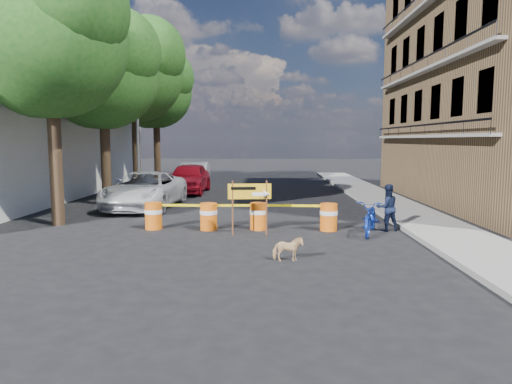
{
  "coord_description": "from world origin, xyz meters",
  "views": [
    {
      "loc": [
        0.47,
        -13.7,
        2.98
      ],
      "look_at": [
        0.18,
        1.0,
        1.3
      ],
      "focal_mm": 32.0,
      "sensor_mm": 36.0,
      "label": 1
    }
  ],
  "objects_px": {
    "pedestrian": "(387,208)",
    "barrel_far_right": "(329,216)",
    "bicycle": "(372,201)",
    "dog": "(288,249)",
    "barrel_mid_right": "(258,216)",
    "barrel_far_left": "(153,215)",
    "sedan_red": "(189,178)",
    "detour_sign": "(255,196)",
    "suv_white": "(145,190)",
    "sedan_silver": "(194,175)",
    "barrel_mid_left": "(209,216)"
  },
  "relations": [
    {
      "from": "sedan_red",
      "to": "barrel_far_left",
      "type": "bearing_deg",
      "value": -85.97
    },
    {
      "from": "barrel_far_left",
      "to": "suv_white",
      "type": "relative_size",
      "value": 0.16
    },
    {
      "from": "pedestrian",
      "to": "sedan_silver",
      "type": "distance_m",
      "value": 15.86
    },
    {
      "from": "barrel_mid_left",
      "to": "suv_white",
      "type": "height_order",
      "value": "suv_white"
    },
    {
      "from": "barrel_mid_right",
      "to": "sedan_red",
      "type": "relative_size",
      "value": 0.18
    },
    {
      "from": "barrel_far_left",
      "to": "sedan_silver",
      "type": "height_order",
      "value": "sedan_silver"
    },
    {
      "from": "bicycle",
      "to": "sedan_silver",
      "type": "bearing_deg",
      "value": 138.66
    },
    {
      "from": "dog",
      "to": "pedestrian",
      "type": "bearing_deg",
      "value": -45.62
    },
    {
      "from": "suv_white",
      "to": "sedan_red",
      "type": "bearing_deg",
      "value": 83.53
    },
    {
      "from": "bicycle",
      "to": "dog",
      "type": "xyz_separation_m",
      "value": [
        -2.79,
        -3.25,
        -0.75
      ]
    },
    {
      "from": "pedestrian",
      "to": "barrel_far_right",
      "type": "bearing_deg",
      "value": -9.5
    },
    {
      "from": "barrel_mid_right",
      "to": "dog",
      "type": "height_order",
      "value": "barrel_mid_right"
    },
    {
      "from": "detour_sign",
      "to": "dog",
      "type": "relative_size",
      "value": 2.36
    },
    {
      "from": "barrel_far_left",
      "to": "bicycle",
      "type": "distance_m",
      "value": 7.16
    },
    {
      "from": "barrel_far_left",
      "to": "dog",
      "type": "relative_size",
      "value": 1.22
    },
    {
      "from": "barrel_mid_left",
      "to": "barrel_mid_right",
      "type": "height_order",
      "value": "same"
    },
    {
      "from": "bicycle",
      "to": "sedan_silver",
      "type": "distance_m",
      "value": 16.08
    },
    {
      "from": "sedan_silver",
      "to": "pedestrian",
      "type": "bearing_deg",
      "value": -61.0
    },
    {
      "from": "pedestrian",
      "to": "dog",
      "type": "height_order",
      "value": "pedestrian"
    },
    {
      "from": "barrel_far_right",
      "to": "sedan_red",
      "type": "bearing_deg",
      "value": 120.96
    },
    {
      "from": "barrel_far_left",
      "to": "sedan_red",
      "type": "height_order",
      "value": "sedan_red"
    },
    {
      "from": "barrel_far_right",
      "to": "detour_sign",
      "type": "relative_size",
      "value": 0.52
    },
    {
      "from": "barrel_far_left",
      "to": "suv_white",
      "type": "bearing_deg",
      "value": 107.78
    },
    {
      "from": "barrel_mid_right",
      "to": "sedan_silver",
      "type": "bearing_deg",
      "value": 107.62
    },
    {
      "from": "barrel_mid_right",
      "to": "bicycle",
      "type": "xyz_separation_m",
      "value": [
        3.57,
        -0.77,
        0.59
      ]
    },
    {
      "from": "barrel_far_left",
      "to": "barrel_far_right",
      "type": "relative_size",
      "value": 1.0
    },
    {
      "from": "pedestrian",
      "to": "sedan_red",
      "type": "relative_size",
      "value": 0.31
    },
    {
      "from": "barrel_mid_right",
      "to": "pedestrian",
      "type": "bearing_deg",
      "value": -1.6
    },
    {
      "from": "sedan_red",
      "to": "barrel_mid_left",
      "type": "bearing_deg",
      "value": -76.16
    },
    {
      "from": "pedestrian",
      "to": "suv_white",
      "type": "distance_m",
      "value": 10.51
    },
    {
      "from": "dog",
      "to": "suv_white",
      "type": "bearing_deg",
      "value": 29.46
    },
    {
      "from": "barrel_far_left",
      "to": "barrel_mid_left",
      "type": "xyz_separation_m",
      "value": [
        1.87,
        -0.1,
        0.0
      ]
    },
    {
      "from": "barrel_far_right",
      "to": "bicycle",
      "type": "relative_size",
      "value": 0.42
    },
    {
      "from": "detour_sign",
      "to": "sedan_silver",
      "type": "xyz_separation_m",
      "value": [
        -4.12,
        14.28,
        -0.47
      ]
    },
    {
      "from": "pedestrian",
      "to": "sedan_red",
      "type": "xyz_separation_m",
      "value": [
        -8.32,
        10.66,
        0.08
      ]
    },
    {
      "from": "barrel_far_left",
      "to": "barrel_far_right",
      "type": "distance_m",
      "value": 5.85
    },
    {
      "from": "sedan_red",
      "to": "sedan_silver",
      "type": "height_order",
      "value": "sedan_red"
    },
    {
      "from": "pedestrian",
      "to": "sedan_silver",
      "type": "xyz_separation_m",
      "value": [
        -8.46,
        13.42,
        0.03
      ]
    },
    {
      "from": "bicycle",
      "to": "suv_white",
      "type": "distance_m",
      "value": 10.27
    },
    {
      "from": "bicycle",
      "to": "dog",
      "type": "bearing_deg",
      "value": -110.93
    },
    {
      "from": "barrel_mid_left",
      "to": "barrel_mid_right",
      "type": "xyz_separation_m",
      "value": [
        1.66,
        0.1,
        0.0
      ]
    },
    {
      "from": "barrel_mid_right",
      "to": "pedestrian",
      "type": "height_order",
      "value": "pedestrian"
    },
    {
      "from": "dog",
      "to": "sedan_red",
      "type": "bearing_deg",
      "value": 14.38
    },
    {
      "from": "bicycle",
      "to": "sedan_silver",
      "type": "height_order",
      "value": "bicycle"
    },
    {
      "from": "detour_sign",
      "to": "bicycle",
      "type": "bearing_deg",
      "value": -1.46
    },
    {
      "from": "barrel_mid_right",
      "to": "barrel_far_right",
      "type": "bearing_deg",
      "value": -3.32
    },
    {
      "from": "sedan_red",
      "to": "dog",
      "type": "bearing_deg",
      "value": -70.55
    },
    {
      "from": "detour_sign",
      "to": "suv_white",
      "type": "height_order",
      "value": "detour_sign"
    },
    {
      "from": "barrel_mid_right",
      "to": "barrel_far_left",
      "type": "bearing_deg",
      "value": -179.97
    },
    {
      "from": "barrel_mid_left",
      "to": "suv_white",
      "type": "distance_m",
      "value": 5.97
    }
  ]
}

